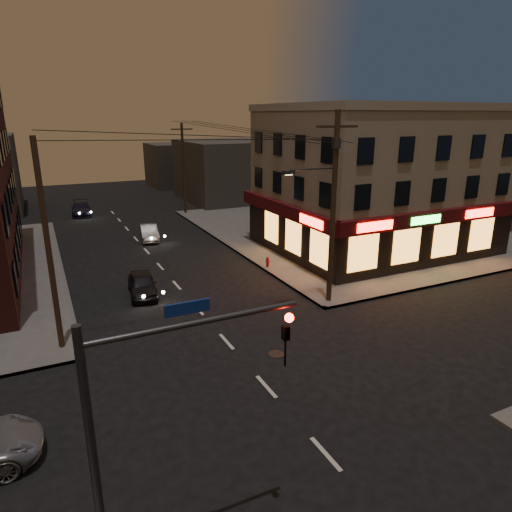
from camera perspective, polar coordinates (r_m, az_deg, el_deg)
ground at (r=18.06m, az=1.29°, el=-16.01°), size 120.00×120.00×0.00m
sidewalk_ne at (r=42.06m, az=11.49°, el=3.37°), size 24.00×28.00×0.15m
pizza_building at (r=35.55m, az=14.72°, el=9.31°), size 15.85×12.85×10.50m
bg_building_ne_a at (r=55.89m, az=-3.64°, el=10.61°), size 10.00×12.00×7.00m
bg_building_ne_b at (r=68.46m, az=-9.75°, el=11.20°), size 8.00×8.00×6.00m
utility_pole_main at (r=23.91m, az=9.45°, el=7.03°), size 4.20×0.44×10.00m
utility_pole_far at (r=47.75m, az=-9.04°, el=10.70°), size 0.26×0.26×9.00m
utility_pole_west at (r=20.61m, az=-24.53°, el=0.89°), size 0.24×0.24×9.00m
traffic_signal at (r=9.80m, az=-13.71°, el=-19.18°), size 4.49×0.32×6.47m
sedan_near at (r=26.87m, az=-14.03°, el=-3.47°), size 1.93×3.89×1.27m
sedan_mid at (r=38.65m, az=-13.21°, el=2.89°), size 1.85×3.97×1.26m
sedan_far at (r=50.57m, az=-21.03°, el=5.55°), size 2.20×4.70×1.33m
fire_hydrant at (r=30.53m, az=1.46°, el=-0.68°), size 0.29×0.29×0.67m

